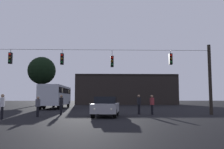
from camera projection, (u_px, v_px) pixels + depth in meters
The scene contains 11 objects.
ground_plane at pixel (95, 109), 29.45m from camera, with size 168.00×168.00×0.00m, color black.
overhead_signal_span at pixel (90, 73), 20.51m from camera, with size 20.82×0.44×6.02m.
city_bus at pixel (56, 95), 33.14m from camera, with size 2.65×11.02×3.00m.
car_near_right at pixel (106, 106), 18.57m from camera, with size 2.26×4.48×1.52m.
pedestrian_crossing_left at pixel (2, 105), 16.11m from camera, with size 0.30×0.40×1.68m.
pedestrian_crossing_center at pixel (61, 104), 20.49m from camera, with size 0.28×0.38×1.67m.
pedestrian_crossing_right at pixel (38, 105), 18.30m from camera, with size 0.28×0.39×1.53m.
pedestrian_near_bus at pixel (139, 103), 20.95m from camera, with size 0.32×0.41×1.69m.
pedestrian_trailing at pixel (152, 104), 20.68m from camera, with size 0.31×0.40×1.66m.
corner_building at pixel (124, 90), 54.92m from camera, with size 20.76×13.81×6.17m.
tree_left_silhouette at pixel (42, 71), 49.29m from camera, with size 5.61×5.61×9.73m.
Camera 1 is at (1.17, -5.28, 1.44)m, focal length 38.82 mm.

